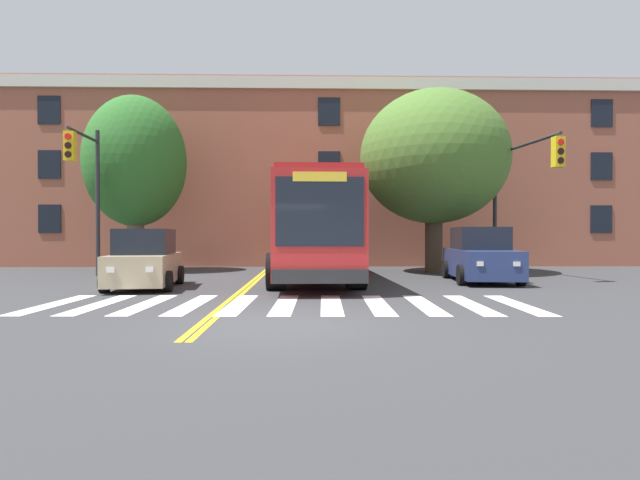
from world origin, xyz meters
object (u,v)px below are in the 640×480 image
(car_tan_near_lane, at_px, (145,261))
(traffic_light_far_corner, at_px, (87,177))
(street_tree_curbside_small, at_px, (135,162))
(traffic_light_near_corner, at_px, (519,180))
(city_bus, at_px, (313,228))
(street_tree_curbside_large, at_px, (434,158))
(car_navy_far_lane, at_px, (480,257))

(car_tan_near_lane, distance_m, traffic_light_far_corner, 5.51)
(street_tree_curbside_small, bearing_deg, traffic_light_near_corner, -12.00)
(city_bus, xyz_separation_m, traffic_light_far_corner, (-8.29, 0.55, 1.89))
(street_tree_curbside_small, bearing_deg, street_tree_curbside_large, -4.19)
(traffic_light_near_corner, bearing_deg, traffic_light_far_corner, -179.63)
(city_bus, distance_m, street_tree_curbside_small, 9.12)
(car_navy_far_lane, bearing_deg, street_tree_curbside_large, 98.21)
(city_bus, bearing_deg, car_navy_far_lane, -10.24)
(car_tan_near_lane, height_order, traffic_light_far_corner, traffic_light_far_corner)
(city_bus, xyz_separation_m, car_tan_near_lane, (-5.07, -2.84, -1.03))
(car_navy_far_lane, height_order, traffic_light_near_corner, traffic_light_near_corner)
(car_navy_far_lane, relative_size, traffic_light_near_corner, 0.82)
(car_navy_far_lane, xyz_separation_m, traffic_light_near_corner, (2.06, 1.69, 2.82))
(traffic_light_far_corner, bearing_deg, street_tree_curbside_small, 79.96)
(traffic_light_far_corner, height_order, street_tree_curbside_small, street_tree_curbside_small)
(city_bus, distance_m, street_tree_curbside_large, 6.69)
(traffic_light_far_corner, distance_m, street_tree_curbside_large, 13.72)
(city_bus, relative_size, traffic_light_far_corner, 1.98)
(car_tan_near_lane, bearing_deg, traffic_light_far_corner, 133.48)
(traffic_light_far_corner, bearing_deg, street_tree_curbside_large, 10.34)
(car_tan_near_lane, distance_m, traffic_light_near_corner, 13.65)
(car_tan_near_lane, bearing_deg, city_bus, 29.27)
(traffic_light_far_corner, bearing_deg, traffic_light_near_corner, 0.37)
(car_navy_far_lane, bearing_deg, city_bus, 169.76)
(city_bus, bearing_deg, car_tan_near_lane, -150.73)
(car_navy_far_lane, xyz_separation_m, traffic_light_far_corner, (-14.04, 1.59, 2.90))
(car_tan_near_lane, relative_size, street_tree_curbside_small, 0.50)
(traffic_light_near_corner, relative_size, traffic_light_far_corner, 0.95)
(car_tan_near_lane, bearing_deg, street_tree_curbside_small, 111.06)
(traffic_light_far_corner, relative_size, street_tree_curbside_large, 0.72)
(car_navy_far_lane, relative_size, traffic_light_far_corner, 0.78)
(city_bus, distance_m, traffic_light_far_corner, 8.52)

